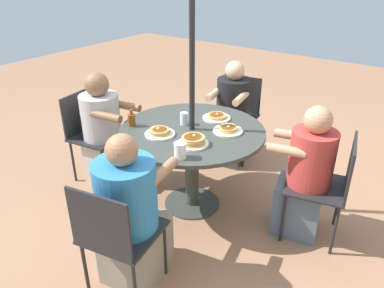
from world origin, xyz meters
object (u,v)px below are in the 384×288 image
(patio_chair_south, at_px, (115,233))
(coffee_cup, at_px, (180,150))
(diner_east, at_px, (105,134))
(patio_chair_north, at_px, (237,111))
(pancake_plate_a, at_px, (217,117))
(pancake_plate_d, at_px, (160,133))
(pancake_plate_c, at_px, (193,141))
(patio_chair_west, at_px, (328,182))
(patio_chair_east, at_px, (91,130))
(diner_west, at_px, (305,178))
(diner_north, at_px, (231,118))
(patio_table, at_px, (192,143))
(diner_south, at_px, (131,218))
(pancake_plate_b, at_px, (228,130))
(syrup_bottle, at_px, (132,120))
(drinking_glass_a, at_px, (184,119))

(patio_chair_south, distance_m, coffee_cup, 0.72)
(diner_east, bearing_deg, coffee_cup, 66.59)
(patio_chair_north, height_order, pancake_plate_a, patio_chair_north)
(pancake_plate_d, bearing_deg, pancake_plate_c, 92.94)
(diner_east, height_order, patio_chair_west, diner_east)
(patio_chair_north, height_order, patio_chair_east, same)
(diner_west, xyz_separation_m, pancake_plate_d, (0.46, -1.06, 0.27))
(diner_north, xyz_separation_m, patio_chair_south, (2.02, 0.37, 0.01))
(patio_chair_east, distance_m, pancake_plate_a, 1.27)
(patio_table, bearing_deg, diner_west, 103.26)
(diner_west, bearing_deg, pancake_plate_d, 100.07)
(coffee_cup, bearing_deg, diner_north, -164.63)
(pancake_plate_a, bearing_deg, pancake_plate_d, -19.20)
(diner_south, height_order, pancake_plate_b, diner_south)
(diner_south, height_order, syrup_bottle, diner_south)
(patio_table, height_order, coffee_cup, coffee_cup)
(pancake_plate_c, relative_size, syrup_bottle, 1.67)
(diner_south, xyz_separation_m, patio_chair_west, (-1.18, 0.91, 0.01))
(diner_north, height_order, pancake_plate_d, diner_north)
(diner_east, relative_size, patio_chair_west, 1.27)
(patio_chair_west, height_order, pancake_plate_b, patio_chair_west)
(diner_north, xyz_separation_m, patio_chair_east, (1.10, -0.94, 0.01))
(pancake_plate_a, height_order, drinking_glass_a, drinking_glass_a)
(patio_chair_north, relative_size, pancake_plate_d, 3.55)
(pancake_plate_a, xyz_separation_m, coffee_cup, (0.75, 0.17, 0.04))
(patio_chair_south, distance_m, diner_south, 0.18)
(pancake_plate_c, height_order, pancake_plate_d, pancake_plate_c)
(patio_table, xyz_separation_m, diner_west, (-0.22, 0.92, -0.12))
(coffee_cup, bearing_deg, patio_chair_north, -165.26)
(pancake_plate_a, distance_m, coffee_cup, 0.77)
(patio_table, relative_size, syrup_bottle, 8.28)
(diner_north, relative_size, diner_south, 0.98)
(patio_chair_west, bearing_deg, diner_east, 87.96)
(patio_chair_west, height_order, pancake_plate_d, patio_chair_west)
(pancake_plate_d, relative_size, syrup_bottle, 1.67)
(patio_chair_west, bearing_deg, syrup_bottle, 94.77)
(patio_chair_north, relative_size, patio_chair_south, 1.00)
(patio_chair_north, bearing_deg, pancake_plate_c, 95.52)
(syrup_bottle, bearing_deg, pancake_plate_d, 90.48)
(pancake_plate_b, distance_m, pancake_plate_d, 0.55)
(diner_north, relative_size, patio_chair_west, 1.26)
(pancake_plate_b, height_order, drinking_glass_a, drinking_glass_a)
(patio_chair_south, xyz_separation_m, coffee_cup, (-0.65, 0.01, 0.30))
(coffee_cup, bearing_deg, patio_table, -153.64)
(pancake_plate_a, height_order, pancake_plate_c, pancake_plate_c)
(patio_chair_west, relative_size, coffee_cup, 7.36)
(diner_north, relative_size, pancake_plate_a, 4.49)
(pancake_plate_b, relative_size, pancake_plate_c, 1.00)
(diner_north, distance_m, syrup_bottle, 1.24)
(diner_north, relative_size, diner_east, 1.00)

